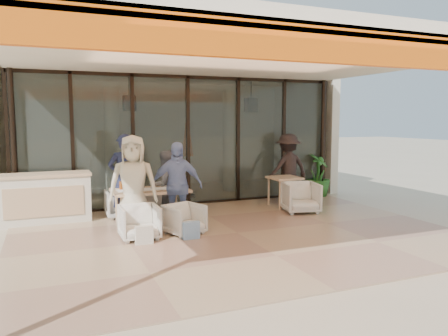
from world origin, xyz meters
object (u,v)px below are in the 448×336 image
object	(u,v)px
diner_grey	(165,185)
chair_far_right	(159,200)
diner_periwinkle	(177,186)
potted_palm	(318,175)
chair_far_left	(122,202)
dining_table	(150,192)
chair_near_left	(139,221)
side_table	(284,181)
standing_woman	(288,168)
host_counter	(44,198)
diner_cream	(133,184)
chair_near_right	(184,218)
diner_navy	(125,179)
side_chair	(301,196)

from	to	relation	value
diner_grey	chair_far_right	bearing A→B (deg)	-106.77
diner_periwinkle	potted_palm	bearing A→B (deg)	35.22
chair_far_left	potted_palm	world-z (taller)	potted_palm
dining_table	chair_far_right	bearing A→B (deg)	65.73
dining_table	chair_near_left	bearing A→B (deg)	-113.43
side_table	standing_woman	size ratio (longest dim) A/B	0.42
side_table	standing_woman	xyz separation A→B (m)	(0.44, 0.58, 0.25)
dining_table	standing_woman	distance (m)	4.08
standing_woman	chair_near_left	bearing A→B (deg)	21.61
chair_far_left	potted_palm	bearing A→B (deg)	-174.05
chair_far_left	diner_grey	xyz separation A→B (m)	(0.84, -0.50, 0.40)
host_counter	dining_table	world-z (taller)	host_counter
chair_near_left	diner_cream	xyz separation A→B (m)	(0.00, 0.50, 0.58)
chair_far_right	diner_periwinkle	bearing A→B (deg)	102.00
chair_near_right	diner_navy	distance (m)	1.74
host_counter	dining_table	size ratio (longest dim) A/B	1.23
chair_near_left	side_table	bearing A→B (deg)	22.18
dining_table	diner_cream	xyz separation A→B (m)	(-0.41, -0.46, 0.24)
host_counter	dining_table	distance (m)	2.22
chair_far_right	potted_palm	world-z (taller)	potted_palm
dining_table	standing_woman	bearing A→B (deg)	16.89
diner_grey	diner_periwinkle	world-z (taller)	diner_periwinkle
chair_far_right	diner_grey	bearing A→B (deg)	102.00
chair_far_left	chair_near_left	world-z (taller)	same
diner_navy	standing_woman	size ratio (longest dim) A/B	1.04
chair_near_left	chair_near_right	bearing A→B (deg)	0.21
diner_navy	side_chair	xyz separation A→B (m)	(3.87, -0.59, -0.53)
chair_far_right	chair_near_right	bearing A→B (deg)	102.00
chair_far_right	chair_near_right	world-z (taller)	chair_far_right
chair_near_right	diner_cream	world-z (taller)	diner_cream
potted_palm	diner_navy	bearing A→B (deg)	-169.19
side_chair	diner_grey	bearing A→B (deg)	-176.91
dining_table	host_counter	bearing A→B (deg)	152.77
side_table	potted_palm	world-z (taller)	potted_palm
chair_near_right	potted_palm	world-z (taller)	potted_palm
diner_cream	side_chair	bearing A→B (deg)	19.35
diner_periwinkle	standing_woman	xyz separation A→B (m)	(3.47, 1.64, 0.03)
dining_table	chair_near_right	world-z (taller)	dining_table
chair_far_left	diner_navy	distance (m)	0.77
host_counter	diner_periwinkle	distance (m)	2.83
chair_near_left	potted_palm	size ratio (longest dim) A/B	0.58
host_counter	diner_navy	bearing A→B (deg)	-20.12
diner_navy	side_table	distance (m)	3.89
chair_far_left	chair_near_right	xyz separation A→B (m)	(0.84, -1.90, -0.02)
chair_far_right	potted_palm	size ratio (longest dim) A/B	0.56
chair_far_left	dining_table	bearing A→B (deg)	113.98
host_counter	side_chair	bearing A→B (deg)	-12.04
chair_far_left	potted_palm	xyz separation A→B (m)	(5.46, 0.54, 0.25)
dining_table	standing_woman	xyz separation A→B (m)	(3.90, 1.18, 0.20)
host_counter	diner_navy	world-z (taller)	diner_navy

